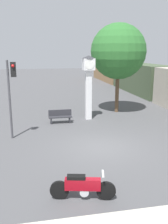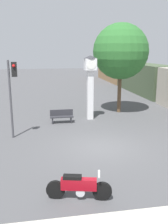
# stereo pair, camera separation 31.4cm
# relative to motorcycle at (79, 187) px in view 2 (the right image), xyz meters

# --- Properties ---
(ground_plane) EXTENTS (120.00, 120.00, 0.00)m
(ground_plane) POSITION_rel_motorcycle_xyz_m (1.84, 4.42, -0.47)
(ground_plane) COLOR #4C4C4F
(motorcycle) EXTENTS (2.19, 0.70, 0.98)m
(motorcycle) POSITION_rel_motorcycle_xyz_m (0.00, 0.00, 0.00)
(motorcycle) COLOR black
(motorcycle) RESTS_ON ground_plane
(clock_tower) EXTENTS (0.96, 0.96, 4.57)m
(clock_tower) POSITION_rel_motorcycle_xyz_m (2.36, 10.02, 2.54)
(clock_tower) COLOR white
(clock_tower) RESTS_ON ground_plane
(freight_train) EXTENTS (2.80, 36.23, 3.40)m
(freight_train) POSITION_rel_motorcycle_xyz_m (11.08, 20.97, 1.23)
(freight_train) COLOR #ADA393
(freight_train) RESTS_ON ground_plane
(traffic_light) EXTENTS (0.50, 0.35, 4.40)m
(traffic_light) POSITION_rel_motorcycle_xyz_m (-2.67, 6.76, 2.55)
(traffic_light) COLOR #47474C
(traffic_light) RESTS_ON ground_plane
(street_tree) EXTENTS (4.32, 4.32, 7.00)m
(street_tree) POSITION_rel_motorcycle_xyz_m (5.10, 11.71, 4.36)
(street_tree) COLOR brown
(street_tree) RESTS_ON ground_plane
(bench) EXTENTS (1.60, 0.44, 0.92)m
(bench) POSITION_rel_motorcycle_xyz_m (0.22, 9.32, 0.02)
(bench) COLOR #2D2D33
(bench) RESTS_ON ground_plane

